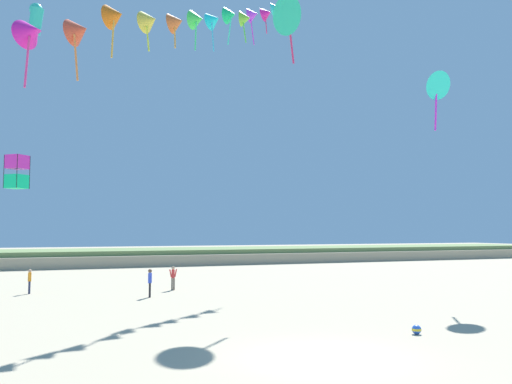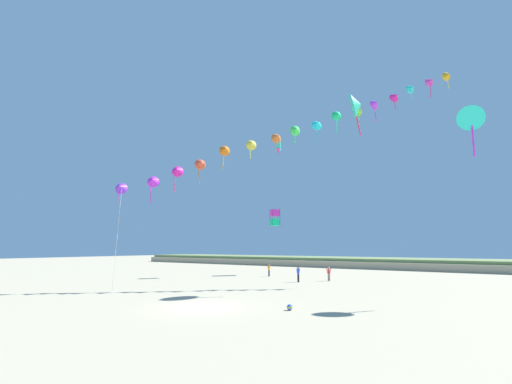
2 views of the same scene
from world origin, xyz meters
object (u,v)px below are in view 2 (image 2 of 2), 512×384
Objects in this scene: person_mid_center at (298,273)px; large_kite_high_solo at (278,144)px; person_near_right at (329,273)px; large_kite_outer_drift at (275,218)px; large_kite_low_lead at (471,118)px; large_kite_mid_trail at (357,105)px; beach_ball at (290,307)px; person_near_left at (269,269)px.

person_mid_center is 20.38m from large_kite_high_solo.
person_mid_center reaches higher than person_near_right.
large_kite_low_lead is at bearing -26.86° from large_kite_outer_drift.
person_near_right is 21.27m from large_kite_low_lead.
large_kite_outer_drift reaches higher than person_near_right.
beach_ball is at bearing -93.30° from large_kite_mid_trail.
large_kite_mid_trail is (-9.22, 2.24, 4.08)m from large_kite_low_lead.
beach_ball is at bearing -57.78° from large_kite_high_solo.
person_mid_center is 21.87m from large_kite_low_lead.
person_near_left is 0.39× the size of large_kite_low_lead.
large_kite_high_solo reaches higher than person_near_right.
large_kite_mid_trail is 1.65× the size of large_kite_high_solo.
large_kite_low_lead reaches higher than person_mid_center.
person_near_right is at bearing -24.57° from large_kite_high_solo.
large_kite_mid_trail reaches higher than beach_ball.
person_near_right is 20.33m from large_kite_high_solo.
large_kite_high_solo is 32.54m from beach_ball.
person_near_left is at bearing -72.28° from large_kite_outer_drift.
person_near_right is at bearing 56.86° from person_mid_center.
person_mid_center is 4.64× the size of beach_ball.
beach_ball is at bearing -74.14° from person_near_right.
large_kite_low_lead is 10.93× the size of beach_ball.
large_kite_high_solo is (-15.00, 10.02, 1.25)m from large_kite_mid_trail.
person_mid_center is 13.11m from large_kite_outer_drift.
person_mid_center is 0.42× the size of large_kite_low_lead.
person_mid_center is at bearing 162.29° from large_kite_mid_trail.
large_kite_high_solo reaches higher than large_kite_outer_drift.
large_kite_low_lead is at bearing 46.23° from beach_ball.
large_kite_low_lead is 27.66m from large_kite_high_solo.
large_kite_high_solo is at bearing 155.43° from person_near_right.
large_kite_mid_trail is at bearing -44.57° from person_near_right.
person_near_left is 23.35m from large_kite_mid_trail.
beach_ball is (-9.95, -10.38, -13.17)m from large_kite_low_lead.
large_kite_high_solo is 1.14× the size of large_kite_outer_drift.
person_mid_center is at bearing -34.20° from person_near_left.
large_kite_high_solo reaches higher than large_kite_mid_trail.
person_near_left is 4.27× the size of beach_ball.
large_kite_low_lead is (24.07, -9.40, 12.46)m from person_near_left.
large_kite_low_lead is at bearing -26.86° from large_kite_high_solo.
large_kite_mid_trail is (5.99, -5.90, 16.51)m from person_near_right.
person_near_left is 0.36× the size of large_kite_mid_trail.
person_mid_center reaches higher than beach_ball.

